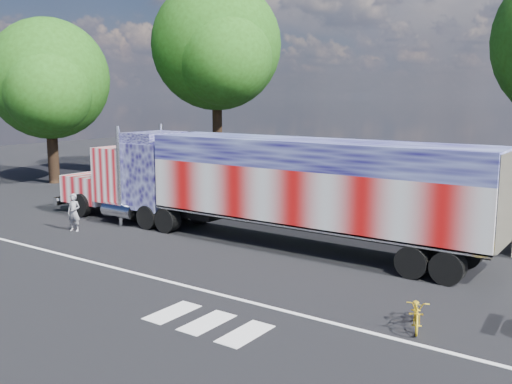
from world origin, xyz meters
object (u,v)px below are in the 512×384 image
Objects in this scene: bicycle at (417,312)px; tree_w_a at (49,80)px; coach_bus at (306,175)px; tree_nw_a at (218,46)px; semi_truck at (255,184)px; woman at (74,212)px.

bicycle is 30.21m from tree_w_a.
tree_nw_a reaches higher than coach_bus.
tree_nw_a is (-13.26, 14.14, 6.92)m from semi_truck.
semi_truck reaches higher than woman.
semi_truck reaches higher than coach_bus.
bicycle is at bearing -41.33° from tree_nw_a.
bicycle is (8.35, -4.87, -1.86)m from semi_truck.
tree_nw_a reaches higher than bicycle.
woman is at bearing -118.37° from coach_bus.
tree_w_a is at bearing 139.92° from bicycle.
tree_w_a is at bearing -123.92° from tree_nw_a.
tree_w_a is (-27.94, 9.60, 6.33)m from bicycle.
semi_truck is 12.83× the size of woman.
semi_truck is at bearing -13.58° from tree_w_a.
semi_truck reaches higher than bicycle.
tree_nw_a is at bearing 92.38° from woman.
coach_bus is (-1.68, 6.91, -0.58)m from semi_truck.
semi_truck is at bearing 7.07° from woman.
tree_nw_a is (-6.12, 17.33, 8.38)m from woman.
tree_nw_a is at bearing 56.08° from tree_w_a.
woman is at bearing 152.72° from bicycle.
bicycle is at bearing -49.58° from coach_bus.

